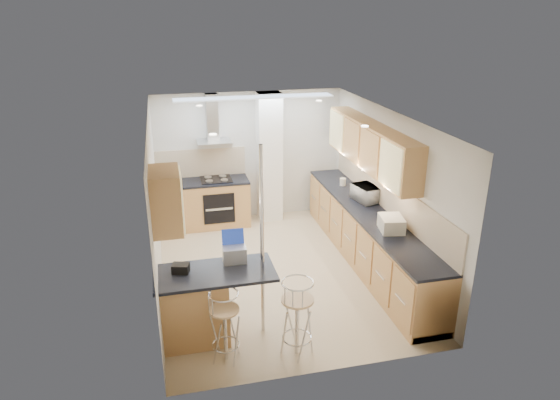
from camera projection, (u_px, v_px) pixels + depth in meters
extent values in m
plane|color=#D0B88A|center=(278.00, 272.00, 7.97)|extent=(4.80, 4.80, 0.00)
cube|color=beige|center=(250.00, 156.00, 9.70)|extent=(3.60, 0.04, 2.50)
cube|color=beige|center=(328.00, 277.00, 5.35)|extent=(3.60, 0.04, 2.50)
cube|color=beige|center=(155.00, 209.00, 7.14)|extent=(0.04, 4.80, 2.50)
cube|color=beige|center=(388.00, 190.00, 7.91)|extent=(0.04, 4.80, 2.50)
cube|color=white|center=(277.00, 117.00, 7.08)|extent=(3.60, 4.80, 0.02)
cube|color=tan|center=(370.00, 145.00, 8.01)|extent=(0.34, 3.00, 0.72)
cube|color=tan|center=(166.00, 200.00, 5.72)|extent=(0.34, 0.62, 0.72)
cube|color=beige|center=(386.00, 194.00, 7.93)|extent=(0.03, 4.40, 0.56)
cube|color=beige|center=(201.00, 163.00, 9.51)|extent=(1.70, 0.03, 0.56)
cube|color=white|center=(269.00, 158.00, 9.60)|extent=(0.45, 0.40, 2.50)
cube|color=silver|center=(214.00, 143.00, 9.19)|extent=(0.62, 0.48, 0.08)
cube|color=silver|center=(212.00, 118.00, 9.16)|extent=(0.22, 0.20, 0.88)
cylinder|color=silver|center=(262.00, 244.00, 6.09)|extent=(0.05, 0.05, 2.50)
cube|color=black|center=(219.00, 209.00, 9.29)|extent=(0.58, 0.02, 0.58)
cube|color=black|center=(216.00, 179.00, 9.40)|extent=(0.58, 0.50, 0.02)
cube|color=tan|center=(254.00, 97.00, 8.72)|extent=(2.80, 0.35, 0.02)
cube|color=tan|center=(367.00, 238.00, 8.14)|extent=(0.60, 4.40, 0.88)
cube|color=black|center=(369.00, 212.00, 7.97)|extent=(0.63, 4.40, 0.04)
cube|color=tan|center=(204.00, 205.00, 9.52)|extent=(1.70, 0.60, 0.88)
cube|color=black|center=(203.00, 182.00, 9.35)|extent=(1.70, 0.63, 0.04)
cube|color=tan|center=(216.00, 306.00, 6.25)|extent=(1.35, 0.62, 0.90)
cube|color=black|center=(215.00, 273.00, 6.08)|extent=(1.47, 0.72, 0.04)
imported|color=silver|center=(366.00, 193.00, 8.32)|extent=(0.42, 0.54, 0.27)
cube|color=#ACAFB4|center=(234.00, 254.00, 6.29)|extent=(0.30, 0.23, 0.20)
cube|color=black|center=(181.00, 268.00, 6.05)|extent=(0.23, 0.19, 0.11)
cylinder|color=beige|center=(362.00, 194.00, 8.44)|extent=(0.15, 0.15, 0.17)
cylinder|color=beige|center=(343.00, 182.00, 9.08)|extent=(0.14, 0.14, 0.13)
cylinder|color=beige|center=(383.00, 220.00, 7.38)|extent=(0.17, 0.17, 0.20)
cylinder|color=silver|center=(386.00, 217.00, 7.52)|extent=(0.12, 0.12, 0.14)
cube|color=beige|center=(391.00, 224.00, 7.21)|extent=(0.39, 0.45, 0.21)
cylinder|color=silver|center=(166.00, 178.00, 9.12)|extent=(0.16, 0.16, 0.24)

